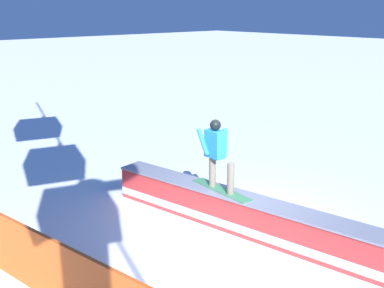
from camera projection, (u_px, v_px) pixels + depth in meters
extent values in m
plane|color=white|center=(237.00, 229.00, 9.25)|extent=(120.00, 120.00, 0.00)
cube|color=#D23737|center=(237.00, 213.00, 9.15)|extent=(6.00, 1.50, 0.69)
cube|color=white|center=(237.00, 221.00, 9.20)|extent=(6.02, 1.51, 0.17)
cube|color=gray|center=(238.00, 196.00, 9.04)|extent=(6.01, 1.55, 0.04)
cube|color=#3F8458|center=(221.00, 190.00, 9.27)|extent=(1.55, 0.39, 0.01)
cylinder|color=gray|center=(212.00, 171.00, 9.39)|extent=(0.15, 0.15, 0.63)
cylinder|color=gray|center=(231.00, 178.00, 8.98)|extent=(0.15, 0.15, 0.63)
cube|color=#258CCE|center=(215.00, 144.00, 9.17)|extent=(0.42, 0.27, 0.55)
sphere|color=black|center=(215.00, 125.00, 9.06)|extent=(0.22, 0.22, 0.22)
cylinder|color=#258CCE|center=(203.00, 142.00, 9.20)|extent=(0.37, 0.12, 0.52)
cylinder|color=#258CCE|center=(225.00, 142.00, 9.18)|extent=(0.10, 0.10, 0.55)
cube|color=orange|center=(62.00, 276.00, 6.67)|extent=(12.39, 2.08, 1.06)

